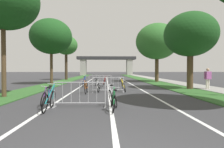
% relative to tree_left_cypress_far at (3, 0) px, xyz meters
% --- Properties ---
extents(grass_verge_left, '(2.40, 63.93, 0.05)m').
position_rel_tree_left_cypress_far_xyz_m(grass_verge_left, '(0.03, 18.53, -5.41)').
color(grass_verge_left, '#2D5B26').
rests_on(grass_verge_left, ground).
extents(grass_verge_right, '(2.40, 63.93, 0.05)m').
position_rel_tree_left_cypress_far_xyz_m(grass_verge_right, '(11.79, 18.53, -5.41)').
color(grass_verge_right, '#2D5B26').
rests_on(grass_verge_right, ground).
extents(sidewalk_path_right, '(2.37, 63.93, 0.08)m').
position_rel_tree_left_cypress_far_xyz_m(sidewalk_path_right, '(14.18, 18.53, -5.39)').
color(sidewalk_path_right, gray).
rests_on(sidewalk_path_right, ground).
extents(lane_stripe_center, '(0.14, 36.98, 0.01)m').
position_rel_tree_left_cypress_far_xyz_m(lane_stripe_center, '(5.91, 10.87, -5.43)').
color(lane_stripe_center, silver).
rests_on(lane_stripe_center, ground).
extents(lane_stripe_right_lane, '(0.14, 36.98, 0.01)m').
position_rel_tree_left_cypress_far_xyz_m(lane_stripe_right_lane, '(8.48, 10.87, -5.43)').
color(lane_stripe_right_lane, silver).
rests_on(lane_stripe_right_lane, ground).
extents(lane_stripe_left_lane, '(0.14, 36.98, 0.01)m').
position_rel_tree_left_cypress_far_xyz_m(lane_stripe_left_lane, '(3.33, 10.87, -5.43)').
color(lane_stripe_left_lane, silver).
rests_on(lane_stripe_left_lane, ground).
extents(overpass_bridge, '(17.79, 2.92, 5.65)m').
position_rel_tree_left_cypress_far_xyz_m(overpass_bridge, '(5.91, 45.21, -1.53)').
color(overpass_bridge, '#2D2D30').
rests_on(overpass_bridge, ground).
extents(tree_left_cypress_far, '(3.89, 3.89, 7.10)m').
position_rel_tree_left_cypress_far_xyz_m(tree_left_cypress_far, '(0.00, 0.00, 0.00)').
color(tree_left_cypress_far, '#4C3823').
rests_on(tree_left_cypress_far, ground).
extents(tree_left_pine_far, '(4.45, 4.45, 7.05)m').
position_rel_tree_left_cypress_far_xyz_m(tree_left_pine_far, '(-0.19, 9.56, -0.28)').
color(tree_left_pine_far, '#4C3823').
rests_on(tree_left_pine_far, ground).
extents(tree_left_oak_mid, '(3.52, 3.52, 6.92)m').
position_rel_tree_left_cypress_far_xyz_m(tree_left_oak_mid, '(-0.46, 18.17, -0.07)').
color(tree_left_oak_mid, '#3D2D1E').
rests_on(tree_left_oak_mid, ground).
extents(tree_right_oak_near, '(4.14, 4.14, 6.14)m').
position_rel_tree_left_cypress_far_xyz_m(tree_right_oak_near, '(12.44, 3.96, -1.08)').
color(tree_right_oak_near, '#4C3823').
rests_on(tree_right_oak_near, ground).
extents(tree_right_maple_mid, '(5.42, 5.42, 7.53)m').
position_rel_tree_left_cypress_far_xyz_m(tree_right_maple_mid, '(12.29, 12.91, -0.22)').
color(tree_right_maple_mid, '#4C3823').
rests_on(tree_right_maple_mid, ground).
extents(crowd_barrier_nearest, '(2.18, 0.51, 1.05)m').
position_rel_tree_left_cypress_far_xyz_m(crowd_barrier_nearest, '(4.62, -2.85, -4.91)').
color(crowd_barrier_nearest, '#ADADB2').
rests_on(crowd_barrier_nearest, ground).
extents(crowd_barrier_second, '(2.19, 0.55, 1.05)m').
position_rel_tree_left_cypress_far_xyz_m(crowd_barrier_second, '(5.85, 2.09, -4.91)').
color(crowd_barrier_second, '#ADADB2').
rests_on(crowd_barrier_second, ground).
extents(crowd_barrier_third, '(2.17, 0.45, 1.05)m').
position_rel_tree_left_cypress_far_xyz_m(crowd_barrier_third, '(5.15, 7.02, -4.91)').
color(crowd_barrier_third, '#ADADB2').
rests_on(crowd_barrier_third, ground).
extents(bicycle_black_0, '(0.55, 1.56, 0.89)m').
position_rel_tree_left_cypress_far_xyz_m(bicycle_black_0, '(4.81, 7.61, -5.09)').
color(bicycle_black_0, black).
rests_on(bicycle_black_0, ground).
extents(bicycle_yellow_1, '(0.49, 1.67, 0.98)m').
position_rel_tree_left_cypress_far_xyz_m(bicycle_yellow_1, '(6.95, 2.58, -5.05)').
color(bicycle_yellow_1, black).
rests_on(bicycle_yellow_1, ground).
extents(bicycle_red_2, '(0.59, 1.71, 0.99)m').
position_rel_tree_left_cypress_far_xyz_m(bicycle_red_2, '(5.54, 6.62, -5.06)').
color(bicycle_red_2, black).
rests_on(bicycle_red_2, ground).
extents(bicycle_orange_3, '(0.47, 1.67, 0.92)m').
position_rel_tree_left_cypress_far_xyz_m(bicycle_orange_3, '(4.41, 1.63, -5.05)').
color(bicycle_orange_3, black).
rests_on(bicycle_orange_3, ground).
extents(bicycle_green_4, '(0.51, 1.70, 0.89)m').
position_rel_tree_left_cypress_far_xyz_m(bicycle_green_4, '(5.98, -3.40, -5.06)').
color(bicycle_green_4, black).
rests_on(bicycle_green_4, ground).
extents(bicycle_teal_5, '(0.55, 1.71, 1.01)m').
position_rel_tree_left_cypress_far_xyz_m(bicycle_teal_5, '(3.54, -3.37, -5.05)').
color(bicycle_teal_5, black).
rests_on(bicycle_teal_5, ground).
extents(bicycle_purple_6, '(0.43, 1.69, 0.89)m').
position_rel_tree_left_cypress_far_xyz_m(bicycle_purple_6, '(3.11, -2.26, -5.07)').
color(bicycle_purple_6, black).
rests_on(bicycle_purple_6, ground).
extents(bicycle_white_7, '(0.54, 1.68, 0.90)m').
position_rel_tree_left_cypress_far_xyz_m(bicycle_white_7, '(5.17, 2.45, -5.08)').
color(bicycle_white_7, black).
rests_on(bicycle_white_7, ground).
extents(bicycle_silver_8, '(0.59, 1.60, 0.94)m').
position_rel_tree_left_cypress_far_xyz_m(bicycle_silver_8, '(5.98, -2.51, -5.06)').
color(bicycle_silver_8, black).
rests_on(bicycle_silver_8, ground).
extents(bicycle_blue_9, '(0.44, 1.66, 1.03)m').
position_rel_tree_left_cypress_far_xyz_m(bicycle_blue_9, '(3.68, 6.57, -5.05)').
color(bicycle_blue_9, black).
rests_on(bicycle_blue_9, ground).
extents(pedestrian_pushing_bike, '(0.60, 0.38, 1.69)m').
position_rel_tree_left_cypress_far_xyz_m(pedestrian_pushing_bike, '(13.57, 3.41, -4.40)').
color(pedestrian_pushing_bike, beige).
rests_on(pedestrian_pushing_bike, ground).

